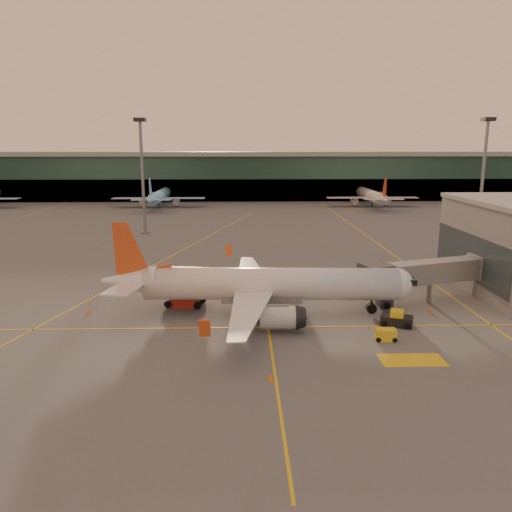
{
  "coord_description": "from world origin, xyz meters",
  "views": [
    {
      "loc": [
        2.23,
        -46.99,
        19.54
      ],
      "look_at": [
        4.04,
        18.95,
        5.0
      ],
      "focal_mm": 35.0,
      "sensor_mm": 36.0,
      "label": 1
    }
  ],
  "objects_px": {
    "gpu_cart": "(386,335)",
    "main_airplane": "(260,285)",
    "catering_truck": "(183,285)",
    "pushback_tug": "(397,319)"
  },
  "relations": [
    {
      "from": "catering_truck",
      "to": "gpu_cart",
      "type": "relative_size",
      "value": 2.93
    },
    {
      "from": "pushback_tug",
      "to": "catering_truck",
      "type": "bearing_deg",
      "value": -176.36
    },
    {
      "from": "gpu_cart",
      "to": "main_airplane",
      "type": "bearing_deg",
      "value": 150.26
    },
    {
      "from": "main_airplane",
      "to": "pushback_tug",
      "type": "distance_m",
      "value": 15.89
    },
    {
      "from": "gpu_cart",
      "to": "pushback_tug",
      "type": "relative_size",
      "value": 0.56
    },
    {
      "from": "main_airplane",
      "to": "pushback_tug",
      "type": "bearing_deg",
      "value": -13.08
    },
    {
      "from": "gpu_cart",
      "to": "catering_truck",
      "type": "bearing_deg",
      "value": 154.97
    },
    {
      "from": "gpu_cart",
      "to": "pushback_tug",
      "type": "distance_m",
      "value": 4.94
    },
    {
      "from": "catering_truck",
      "to": "pushback_tug",
      "type": "xyz_separation_m",
      "value": [
        24.54,
        -7.92,
        -1.94
      ]
    },
    {
      "from": "catering_truck",
      "to": "gpu_cart",
      "type": "distance_m",
      "value": 25.33
    }
  ]
}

